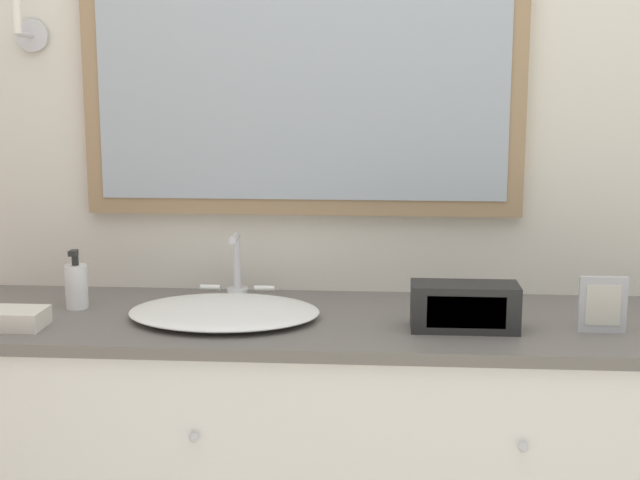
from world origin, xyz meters
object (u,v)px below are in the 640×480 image
Objects in this scene: soap_bottle at (76,285)px; appliance_box at (465,307)px; sink_basin at (225,310)px; picture_frame at (603,305)px.

appliance_box is (1.00, -0.13, -0.00)m from soap_bottle.
sink_basin reaches higher than soap_bottle.
picture_frame is at bearing -5.64° from soap_bottle.
appliance_box is (0.60, -0.07, 0.04)m from sink_basin.
picture_frame is (0.92, -0.07, 0.05)m from sink_basin.
sink_basin reaches higher than picture_frame.
sink_basin is 0.93m from picture_frame.
appliance_box is at bearing 179.94° from picture_frame.
picture_frame is (0.33, -0.00, 0.01)m from appliance_box.
picture_frame is at bearing -4.05° from sink_basin.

